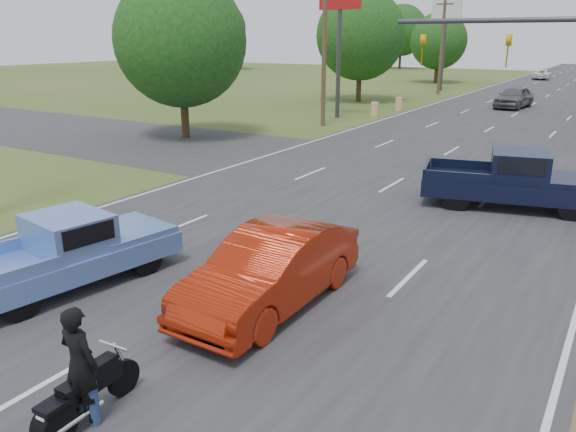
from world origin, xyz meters
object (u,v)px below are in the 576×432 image
Objects in this scene: navy_pickup at (518,179)px; distant_car_white at (542,75)px; red_convertible at (271,270)px; distant_car_grey at (514,97)px; motorcycle at (82,398)px; blue_pickup at (72,249)px; rider at (80,369)px.

distant_car_white is (-8.59, 63.55, -0.34)m from navy_pickup.
distant_car_grey is at bearing 93.97° from red_convertible.
red_convertible is at bearing -29.37° from navy_pickup.
distant_car_grey reaches higher than motorcycle.
red_convertible is at bearing 26.90° from blue_pickup.
motorcycle is 5.34m from blue_pickup.
red_convertible is 4.61m from rider.
distant_car_grey is (-2.54, 39.09, 0.04)m from red_convertible.
rider is (-0.00, 0.04, 0.46)m from motorcycle.
navy_pickup is at bearing 93.75° from distant_car_white.
motorcycle is at bearing 90.00° from rider.
rider is at bearing -25.53° from navy_pickup.
red_convertible is at bearing -79.93° from distant_car_grey.
rider is 0.34× the size of blue_pickup.
red_convertible is 0.94× the size of blue_pickup.
blue_pickup is at bearing 140.86° from motorcycle.
distant_car_grey is 1.10× the size of distant_car_white.
blue_pickup is 1.16× the size of distant_car_white.
rider is 0.39× the size of distant_car_white.
motorcycle is 0.46m from rider.
motorcycle is at bearing -27.73° from blue_pickup.
red_convertible is 39.17m from distant_car_grey.
motorcycle is at bearing -80.67° from distant_car_grey.
rider is 78.66m from distant_car_white.
motorcycle is 0.36× the size of blue_pickup.
blue_pickup is (-4.25, 3.21, 0.41)m from motorcycle.
blue_pickup is at bearing -86.44° from distant_car_grey.
navy_pickup is (3.00, 10.33, 0.15)m from red_convertible.
blue_pickup is 40.56m from distant_car_grey.
blue_pickup is 1.06× the size of distant_car_grey.
red_convertible reaches higher than motorcycle.
rider is at bearing -93.11° from red_convertible.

